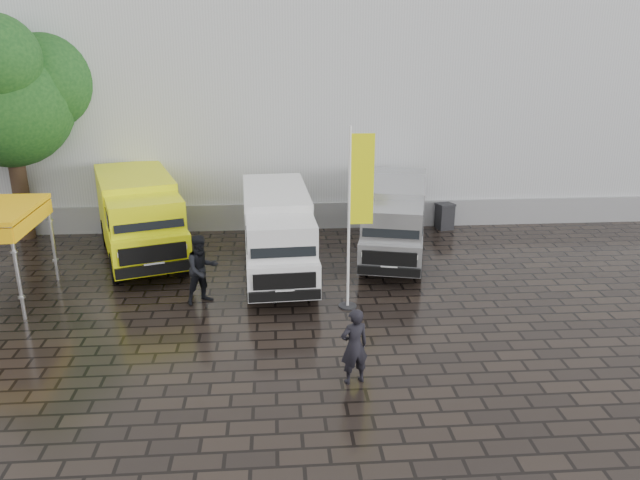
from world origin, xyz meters
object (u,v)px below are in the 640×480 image
(van_yellow, at_px, (140,219))
(wheelie_bin, at_px, (445,216))
(person_tent, at_px, (202,269))
(van_white, at_px, (278,236))
(flagpole, at_px, (356,210))
(person_front, at_px, (354,346))
(van_silver, at_px, (395,221))

(van_yellow, height_order, wheelie_bin, van_yellow)
(van_yellow, xyz_separation_m, person_tent, (2.37, -3.70, -0.36))
(wheelie_bin, height_order, person_tent, person_tent)
(van_white, height_order, flagpole, flagpole)
(van_yellow, distance_m, person_front, 10.11)
(person_tent, bearing_deg, van_white, 10.66)
(person_front, distance_m, person_tent, 5.73)
(van_silver, distance_m, person_tent, 6.79)
(van_yellow, height_order, van_silver, van_yellow)
(wheelie_bin, relative_size, person_tent, 0.51)
(van_yellow, bearing_deg, van_white, -40.00)
(flagpole, distance_m, person_front, 4.29)
(person_tent, bearing_deg, flagpole, -39.66)
(van_silver, xyz_separation_m, person_tent, (-5.95, -3.26, -0.23))
(wheelie_bin, xyz_separation_m, person_front, (-4.78, -10.50, 0.37))
(van_yellow, height_order, person_tent, van_yellow)
(wheelie_bin, distance_m, person_front, 11.54)
(van_yellow, distance_m, van_silver, 8.34)
(flagpole, bearing_deg, person_front, -97.40)
(person_front, bearing_deg, person_tent, -67.42)
(van_white, bearing_deg, wheelie_bin, 30.61)
(van_silver, distance_m, flagpole, 4.53)
(van_yellow, distance_m, wheelie_bin, 11.09)
(van_white, bearing_deg, person_tent, -140.76)
(van_yellow, distance_m, van_white, 4.81)
(van_white, height_order, van_silver, van_white)
(van_yellow, xyz_separation_m, van_silver, (8.32, -0.44, -0.13))
(van_white, relative_size, van_silver, 1.04)
(van_silver, height_order, person_front, van_silver)
(van_white, distance_m, person_tent, 2.84)
(wheelie_bin, relative_size, person_front, 0.57)
(van_silver, relative_size, wheelie_bin, 5.66)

